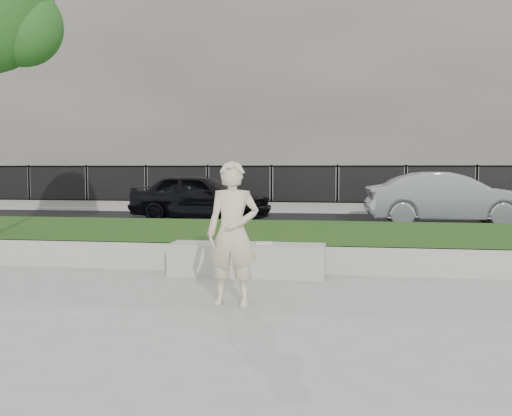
% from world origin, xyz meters
% --- Properties ---
extents(ground, '(90.00, 90.00, 0.00)m').
position_xyz_m(ground, '(0.00, 0.00, 0.00)').
color(ground, gray).
rests_on(ground, ground).
extents(grass_bank, '(34.00, 4.00, 0.40)m').
position_xyz_m(grass_bank, '(0.00, 3.00, 0.20)').
color(grass_bank, black).
rests_on(grass_bank, ground).
extents(grass_kerb, '(34.00, 0.08, 0.40)m').
position_xyz_m(grass_kerb, '(0.00, 1.04, 0.20)').
color(grass_kerb, gray).
rests_on(grass_kerb, ground).
extents(street, '(34.00, 7.00, 0.04)m').
position_xyz_m(street, '(0.00, 8.50, 0.02)').
color(street, black).
rests_on(street, ground).
extents(far_pavement, '(34.00, 3.00, 0.12)m').
position_xyz_m(far_pavement, '(0.00, 13.00, 0.06)').
color(far_pavement, gray).
rests_on(far_pavement, ground).
extents(iron_fence, '(32.00, 0.30, 1.50)m').
position_xyz_m(iron_fence, '(0.00, 12.00, 0.54)').
color(iron_fence, slate).
rests_on(iron_fence, far_pavement).
extents(building_facade, '(34.00, 10.00, 10.00)m').
position_xyz_m(building_facade, '(0.00, 20.00, 5.00)').
color(building_facade, '#5B5650').
rests_on(building_facade, ground).
extents(stone_bench, '(2.18, 0.54, 0.45)m').
position_xyz_m(stone_bench, '(0.49, 0.80, 0.22)').
color(stone_bench, gray).
rests_on(stone_bench, ground).
extents(man, '(0.58, 0.39, 1.58)m').
position_xyz_m(man, '(0.62, -0.93, 0.79)').
color(man, beige).
rests_on(man, ground).
extents(book, '(0.26, 0.20, 0.03)m').
position_xyz_m(book, '(0.72, 0.83, 0.46)').
color(book, beige).
rests_on(book, stone_bench).
extents(car_dark, '(4.09, 2.11, 1.33)m').
position_xyz_m(car_dark, '(-2.10, 8.32, 0.71)').
color(car_dark, black).
rests_on(car_dark, street).
extents(car_silver, '(4.24, 1.75, 1.36)m').
position_xyz_m(car_silver, '(4.47, 8.32, 0.72)').
color(car_silver, gray).
rests_on(car_silver, street).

